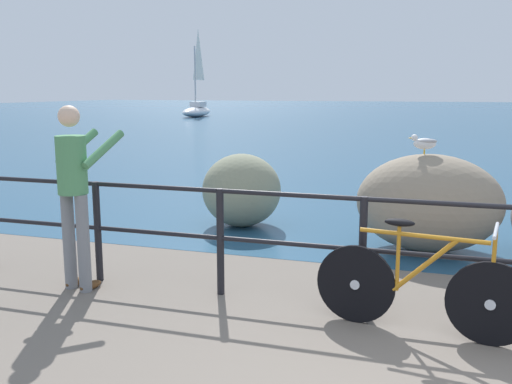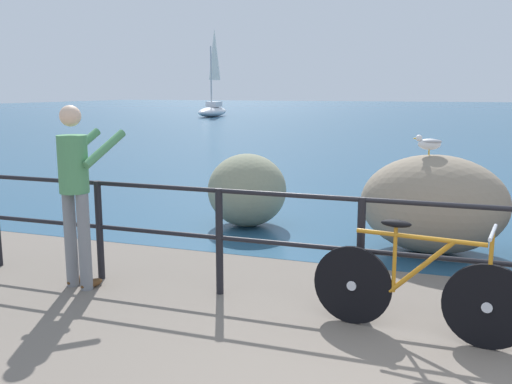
{
  "view_description": "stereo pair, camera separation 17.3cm",
  "coord_description": "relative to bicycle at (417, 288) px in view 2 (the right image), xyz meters",
  "views": [
    {
      "loc": [
        -0.12,
        -3.18,
        1.92
      ],
      "look_at": [
        -1.76,
        2.03,
        0.93
      ],
      "focal_mm": 39.73,
      "sensor_mm": 36.0,
      "label": 1
    },
    {
      "loc": [
        0.04,
        -3.12,
        1.92
      ],
      "look_at": [
        -1.76,
        2.03,
        0.93
      ],
      "focal_mm": 39.73,
      "sensor_mm": 36.0,
      "label": 2
    }
  ],
  "objects": [
    {
      "name": "sailboat",
      "position": [
        -16.18,
        33.14,
        0.32
      ],
      "size": [
        1.49,
        4.45,
        6.16
      ],
      "rotation": [
        0.0,
        0.0,
        4.76
      ],
      "color": "white",
      "rests_on": "sea_surface"
    },
    {
      "name": "promenade_railing",
      "position": [
        0.16,
        0.35,
        0.25
      ],
      "size": [
        9.33,
        0.07,
        1.02
      ],
      "color": "black",
      "rests_on": "ground_plane"
    },
    {
      "name": "sea_surface",
      "position": [
        0.16,
        46.6,
        -0.39
      ],
      "size": [
        120.0,
        90.0,
        0.01
      ],
      "primitive_type": "cube",
      "color": "navy",
      "rests_on": "ground_plane"
    },
    {
      "name": "bicycle",
      "position": [
        0.0,
        0.0,
        0.0
      ],
      "size": [
        1.69,
        0.48,
        0.92
      ],
      "rotation": [
        0.0,
        0.0,
        -0.14
      ],
      "color": "black",
      "rests_on": "ground_plane"
    },
    {
      "name": "ground_plane",
      "position": [
        0.16,
        18.72,
        -0.44
      ],
      "size": [
        120.0,
        120.0,
        0.1
      ],
      "primitive_type": "cube",
      "color": "#6B6056"
    },
    {
      "name": "seagull",
      "position": [
        -0.06,
        2.45,
        0.92
      ],
      "size": [
        0.34,
        0.16,
        0.23
      ],
      "rotation": [
        0.0,
        0.0,
        3.32
      ],
      "color": "gold",
      "rests_on": "breakwater_boulder_main"
    },
    {
      "name": "breakwater_boulder_left",
      "position": [
        -2.52,
        3.01,
        0.13
      ],
      "size": [
        1.11,
        1.12,
        1.03
      ],
      "color": "gray",
      "rests_on": "ground"
    },
    {
      "name": "person_at_railing",
      "position": [
        -3.19,
        0.07,
        0.6
      ],
      "size": [
        0.55,
        0.67,
        1.78
      ],
      "rotation": [
        0.0,
        0.0,
        1.33
      ],
      "color": "slate",
      "rests_on": "ground_plane"
    },
    {
      "name": "breakwater_boulder_main",
      "position": [
        0.02,
        2.48,
        0.2
      ],
      "size": [
        1.71,
        1.22,
        1.17
      ],
      "color": "gray",
      "rests_on": "ground"
    }
  ]
}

